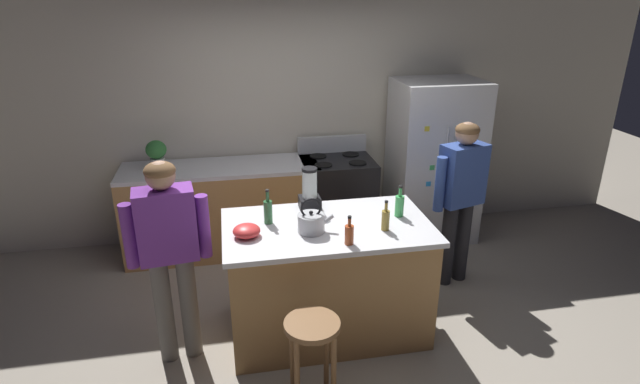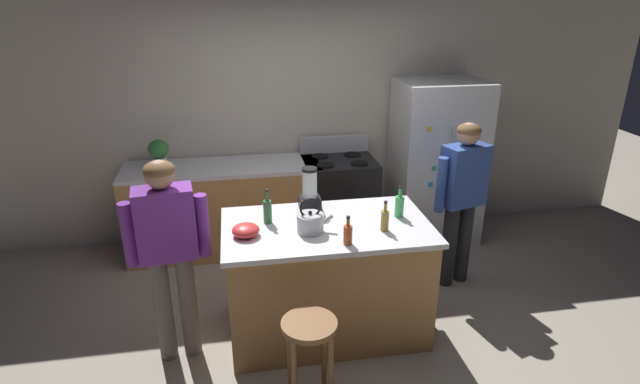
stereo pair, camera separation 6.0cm
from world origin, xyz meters
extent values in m
plane|color=#9E9384|center=(0.00, 0.00, 0.00)|extent=(14.00, 14.00, 0.00)
cube|color=beige|center=(0.00, 1.95, 1.35)|extent=(8.00, 0.10, 2.70)
cube|color=#B7844C|center=(0.00, 0.00, 0.46)|extent=(1.53, 0.86, 0.91)
cube|color=silver|center=(0.00, 0.00, 0.93)|extent=(1.59, 0.92, 0.04)
cube|color=#B7844C|center=(-0.80, 1.55, 0.46)|extent=(2.00, 0.64, 0.91)
cube|color=silver|center=(-0.80, 1.55, 0.93)|extent=(2.00, 0.64, 0.04)
cube|color=silver|center=(1.49, 1.50, 0.88)|extent=(0.90, 0.70, 1.76)
cylinder|color=#B7BABF|center=(1.45, 1.13, 0.97)|extent=(0.02, 0.02, 0.79)
cylinder|color=#B7BABF|center=(1.53, 1.13, 0.97)|extent=(0.02, 0.02, 0.79)
cube|color=#268CD8|center=(1.30, 1.15, 0.76)|extent=(0.05, 0.01, 0.05)
cube|color=yellow|center=(1.23, 1.15, 1.35)|extent=(0.05, 0.01, 0.05)
cube|color=#3FB259|center=(1.32, 1.15, 0.94)|extent=(0.05, 0.01, 0.05)
cube|color=black|center=(0.42, 1.52, 0.48)|extent=(0.76, 0.64, 0.95)
cube|color=black|center=(0.42, 1.20, 0.43)|extent=(0.60, 0.01, 0.24)
cube|color=#B7BABF|center=(0.42, 1.81, 1.04)|extent=(0.76, 0.06, 0.18)
cylinder|color=black|center=(0.24, 1.37, 0.96)|extent=(0.18, 0.18, 0.01)
cylinder|color=black|center=(0.60, 1.37, 0.96)|extent=(0.18, 0.18, 0.01)
cylinder|color=black|center=(0.24, 1.67, 0.96)|extent=(0.18, 0.18, 0.01)
cylinder|color=black|center=(0.60, 1.67, 0.96)|extent=(0.18, 0.18, 0.01)
cylinder|color=#66605B|center=(-1.25, -0.13, 0.43)|extent=(0.15, 0.15, 0.85)
cylinder|color=#66605B|center=(-1.07, -0.11, 0.43)|extent=(0.15, 0.15, 0.85)
cube|color=#723399|center=(-1.16, -0.12, 1.11)|extent=(0.42, 0.27, 0.52)
cylinder|color=#723399|center=(-1.41, -0.15, 1.06)|extent=(0.10, 0.10, 0.47)
cylinder|color=#723399|center=(-0.91, -0.09, 1.06)|extent=(0.10, 0.10, 0.47)
sphere|color=tan|center=(-1.16, -0.12, 1.47)|extent=(0.22, 0.22, 0.20)
ellipsoid|color=brown|center=(-1.16, -0.12, 1.51)|extent=(0.23, 0.23, 0.12)
cylinder|color=#26262B|center=(1.42, 0.53, 0.41)|extent=(0.16, 0.16, 0.81)
cylinder|color=#26262B|center=(1.25, 0.48, 0.41)|extent=(0.16, 0.16, 0.81)
cube|color=#334C99|center=(1.34, 0.51, 1.09)|extent=(0.45, 0.32, 0.55)
cylinder|color=#334C99|center=(1.58, 0.58, 1.04)|extent=(0.11, 0.11, 0.50)
cylinder|color=#334C99|center=(1.10, 0.44, 1.04)|extent=(0.11, 0.11, 0.50)
sphere|color=tan|center=(1.34, 0.51, 1.46)|extent=(0.25, 0.25, 0.20)
ellipsoid|color=brown|center=(1.34, 0.51, 1.50)|extent=(0.26, 0.26, 0.12)
cylinder|color=brown|center=(-0.26, -0.82, 0.66)|extent=(0.36, 0.36, 0.04)
cylinder|color=brown|center=(-0.38, -0.93, 0.32)|extent=(0.04, 0.04, 0.64)
cylinder|color=brown|center=(-0.15, -0.93, 0.32)|extent=(0.04, 0.04, 0.64)
cylinder|color=brown|center=(-0.38, -0.70, 0.32)|extent=(0.04, 0.04, 0.64)
cylinder|color=brown|center=(-0.15, -0.70, 0.32)|extent=(0.04, 0.04, 0.64)
cylinder|color=silver|center=(-1.40, 1.55, 1.01)|extent=(0.14, 0.14, 0.12)
ellipsoid|color=#337A38|center=(-1.40, 1.55, 1.16)|extent=(0.20, 0.20, 0.18)
cube|color=black|center=(-0.08, 0.32, 1.00)|extent=(0.17, 0.17, 0.10)
cylinder|color=silver|center=(-0.08, 0.32, 1.17)|extent=(0.12, 0.12, 0.23)
cylinder|color=black|center=(-0.08, 0.32, 1.29)|extent=(0.12, 0.12, 0.02)
cylinder|color=#2D6638|center=(-0.44, 0.11, 1.04)|extent=(0.07, 0.07, 0.18)
cylinder|color=#2D6638|center=(-0.44, 0.11, 1.17)|extent=(0.03, 0.03, 0.08)
cylinder|color=black|center=(-0.44, 0.11, 1.22)|extent=(0.03, 0.03, 0.02)
cylinder|color=olive|center=(0.41, -0.17, 1.03)|extent=(0.06, 0.06, 0.15)
cylinder|color=olive|center=(0.41, -0.17, 1.14)|extent=(0.02, 0.02, 0.07)
cylinder|color=black|center=(0.41, -0.17, 1.18)|extent=(0.03, 0.03, 0.02)
cylinder|color=#3FB259|center=(0.59, 0.05, 1.04)|extent=(0.07, 0.07, 0.17)
cylinder|color=#3FB259|center=(0.59, 0.05, 1.16)|extent=(0.03, 0.03, 0.07)
cylinder|color=black|center=(0.59, 0.05, 1.20)|extent=(0.03, 0.03, 0.02)
cylinder|color=#B24C26|center=(0.09, -0.34, 1.02)|extent=(0.06, 0.06, 0.14)
cylinder|color=#B24C26|center=(0.09, -0.34, 1.12)|extent=(0.02, 0.02, 0.06)
cylinder|color=black|center=(0.09, -0.34, 1.16)|extent=(0.03, 0.03, 0.02)
ellipsoid|color=red|center=(-0.61, -0.09, 1.00)|extent=(0.20, 0.20, 0.09)
cylinder|color=#B7BABF|center=(-0.14, -0.10, 1.02)|extent=(0.20, 0.20, 0.14)
sphere|color=black|center=(-0.14, -0.10, 1.11)|extent=(0.03, 0.03, 0.03)
cylinder|color=#B7BABF|center=(-0.01, -0.10, 1.04)|extent=(0.09, 0.03, 0.08)
torus|color=black|center=(-0.14, -0.10, 1.14)|extent=(0.16, 0.02, 0.16)
camera|label=1|loc=(-0.70, -3.41, 2.62)|focal=28.35mm
camera|label=2|loc=(-0.65, -3.42, 2.62)|focal=28.35mm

